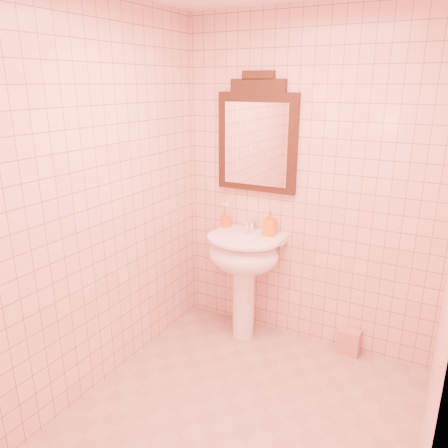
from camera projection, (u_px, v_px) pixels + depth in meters
The scene contains 8 objects.
floor at pixel (239, 421), 2.70m from camera, with size 2.20×2.20×0.00m, color tan.
back_wall at pixel (307, 188), 3.23m from camera, with size 2.00×0.02×2.50m, color beige.
pedestal_sink at pixel (244, 261), 3.40m from camera, with size 0.58×0.58×0.86m.
faucet at pixel (252, 225), 3.44m from camera, with size 0.04×0.16×0.11m.
mirror at pixel (257, 137), 3.28m from camera, with size 0.64×0.06×0.89m.
toothbrush_cup at pixel (226, 221), 3.57m from camera, with size 0.08×0.08×0.18m.
soap_dispenser at pixel (270, 223), 3.35m from camera, with size 0.09×0.09×0.20m, color orange.
towel at pixel (349, 342), 3.35m from camera, with size 0.16×0.11×0.20m, color #C57474.
Camera 1 is at (0.96, -1.97, 1.99)m, focal length 35.00 mm.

